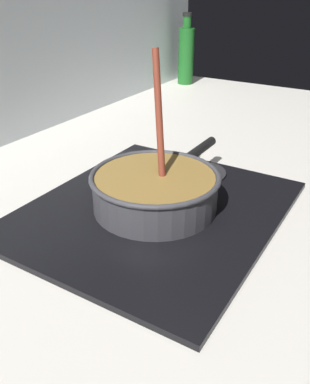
{
  "coord_description": "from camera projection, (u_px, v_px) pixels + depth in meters",
  "views": [
    {
      "loc": [
        -0.67,
        -0.19,
        0.44
      ],
      "look_at": [
        -0.04,
        0.2,
        0.05
      ],
      "focal_mm": 38.5,
      "sensor_mm": 36.0,
      "label": 1
    }
  ],
  "objects": [
    {
      "name": "sauce_bottle",
      "position": [
        186.0,
        54.0,
        1.84
      ],
      "size": [
        0.07,
        0.07,
        0.3
      ],
      "color": "#19591E",
      "rests_on": "ground"
    },
    {
      "name": "burner_ring",
      "position": [
        155.0,
        206.0,
        0.86
      ],
      "size": [
        0.19,
        0.19,
        0.01
      ],
      "primitive_type": "torus",
      "color": "#592D0C",
      "rests_on": "hob_plate"
    },
    {
      "name": "ground",
      "position": [
        253.0,
        240.0,
        0.81
      ],
      "size": [
        2.4,
        1.6,
        0.04
      ],
      "primitive_type": "cube",
      "color": "beige"
    },
    {
      "name": "cooking_pan",
      "position": [
        155.0,
        189.0,
        0.84
      ],
      "size": [
        0.41,
        0.27,
        0.31
      ],
      "color": "#38383D",
      "rests_on": "hob_plate"
    },
    {
      "name": "hob_plate",
      "position": [
        155.0,
        210.0,
        0.86
      ],
      "size": [
        0.56,
        0.48,
        0.01
      ],
      "primitive_type": "cube",
      "color": "black",
      "rests_on": "ground"
    },
    {
      "name": "spare_burner",
      "position": [
        197.0,
        172.0,
        1.0
      ],
      "size": [
        0.14,
        0.14,
        0.01
      ],
      "primitive_type": "cylinder",
      "color": "#262628",
      "rests_on": "hob_plate"
    }
  ]
}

